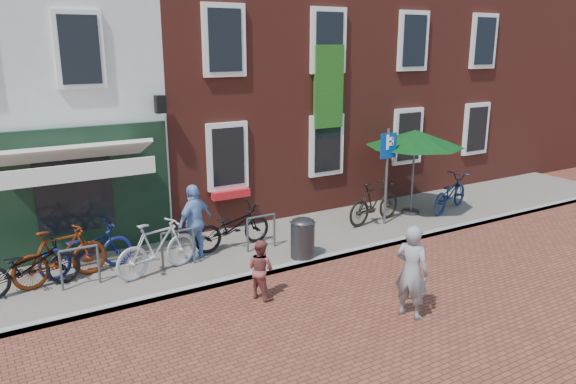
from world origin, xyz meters
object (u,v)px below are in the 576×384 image
bicycle_3 (157,247)px  bicycle_6 (450,193)px  boy (261,269)px  bicycle_4 (233,226)px  litter_bin (303,236)px  bicycle_2 (86,249)px  cafe_person (195,222)px  parking_sign (387,161)px  bicycle_0 (28,267)px  bicycle_1 (60,255)px  parasol (415,135)px  woman (412,272)px  bicycle_5 (374,202)px

bicycle_3 → bicycle_6: bicycle_3 is taller
boy → bicycle_4: 2.57m
litter_bin → bicycle_2: bicycle_2 is taller
cafe_person → bicycle_4: (1.00, 0.21, -0.34)m
boy → cafe_person: size_ratio=0.69×
parking_sign → bicycle_3: size_ratio=1.35×
bicycle_0 → bicycle_4: same height
parking_sign → bicycle_1: (-7.98, 0.44, -1.13)m
parasol → bicycle_6: bearing=-16.3°
parasol → boy: (-6.04, -2.37, -1.74)m
parasol → bicycle_0: (-9.83, -0.04, -1.72)m
woman → bicycle_2: (-4.59, 4.74, -0.24)m
parking_sign → bicycle_0: (-8.59, 0.31, -1.19)m
litter_bin → bicycle_6: (5.54, 0.90, 0.00)m
litter_bin → bicycle_4: bicycle_4 is taller
bicycle_0 → bicycle_6: (10.99, -0.29, 0.00)m
boy → bicycle_0: boy is taller
parasol → cafe_person: size_ratio=1.58×
woman → bicycle_1: size_ratio=0.91×
parking_sign → boy: parking_sign is taller
bicycle_4 → bicycle_6: size_ratio=1.00×
boy → bicycle_6: bearing=-95.7°
bicycle_1 → bicycle_4: bearing=-100.2°
litter_bin → bicycle_5: size_ratio=0.52×
bicycle_6 → woman: bearing=107.7°
parasol → cafe_person: bearing=-179.3°
parasol → cafe_person: 6.59m
bicycle_5 → parasol: bearing=-93.6°
parking_sign → bicycle_3: bearing=-179.0°
bicycle_4 → parasol: bearing=-95.2°
boy → bicycle_0: bearing=36.9°
cafe_person → bicycle_1: cafe_person is taller
parking_sign → bicycle_5: parking_sign is taller
woman → bicycle_2: size_ratio=0.88×
woman → bicycle_2: 6.60m
parasol → bicycle_1: 9.38m
litter_bin → bicycle_4: bearing=128.0°
woman → bicycle_3: 5.16m
parking_sign → bicycle_2: parking_sign is taller
bicycle_4 → bicycle_5: 4.02m
bicycle_4 → bicycle_3: bearing=102.4°
boy → cafe_person: (-0.41, 2.29, 0.36)m
bicycle_0 → bicycle_5: bearing=-97.3°
litter_bin → bicycle_0: bearing=167.6°
parking_sign → bicycle_4: parking_sign is taller
parasol → bicycle_4: size_ratio=1.38×
bicycle_3 → bicycle_4: (1.99, 0.58, -0.06)m
litter_bin → bicycle_3: bicycle_3 is taller
bicycle_0 → bicycle_2: 1.21m
parasol → bicycle_0: bearing=-179.7°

